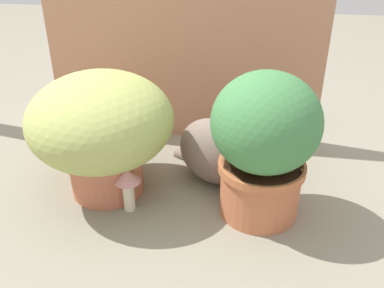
{
  "coord_description": "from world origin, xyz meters",
  "views": [
    {
      "loc": [
        0.32,
        -1.02,
        0.79
      ],
      "look_at": [
        0.15,
        0.07,
        0.18
      ],
      "focal_mm": 38.91,
      "sensor_mm": 36.0,
      "label": 1
    }
  ],
  "objects_px": {
    "leafy_planter": "(264,142)",
    "cat": "(219,150)",
    "grass_planter": "(102,127)",
    "mushroom_ornament_pink": "(128,182)"
  },
  "relations": [
    {
      "from": "leafy_planter",
      "to": "cat",
      "type": "relative_size",
      "value": 1.31
    },
    {
      "from": "leafy_planter",
      "to": "cat",
      "type": "bearing_deg",
      "value": 134.16
    },
    {
      "from": "grass_planter",
      "to": "leafy_planter",
      "type": "bearing_deg",
      "value": -4.44
    },
    {
      "from": "cat",
      "to": "mushroom_ornament_pink",
      "type": "height_order",
      "value": "cat"
    },
    {
      "from": "grass_planter",
      "to": "mushroom_ornament_pink",
      "type": "height_order",
      "value": "grass_planter"
    },
    {
      "from": "grass_planter",
      "to": "cat",
      "type": "distance_m",
      "value": 0.38
    },
    {
      "from": "leafy_planter",
      "to": "mushroom_ornament_pink",
      "type": "relative_size",
      "value": 3.09
    },
    {
      "from": "grass_planter",
      "to": "mushroom_ornament_pink",
      "type": "bearing_deg",
      "value": -42.26
    },
    {
      "from": "grass_planter",
      "to": "cat",
      "type": "height_order",
      "value": "grass_planter"
    },
    {
      "from": "grass_planter",
      "to": "mushroom_ornament_pink",
      "type": "xyz_separation_m",
      "value": [
        0.1,
        -0.09,
        -0.13
      ]
    }
  ]
}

